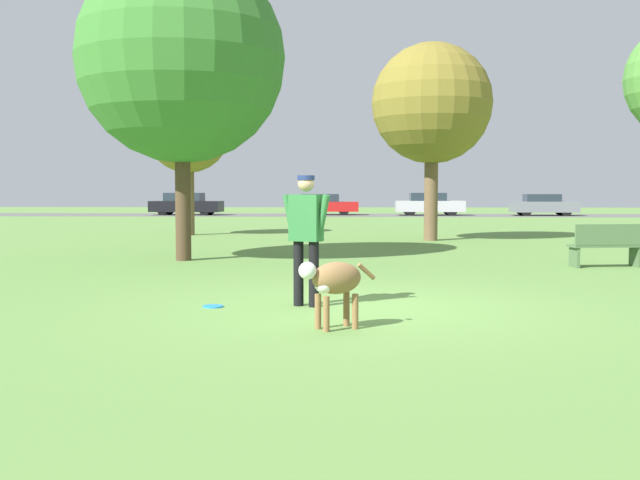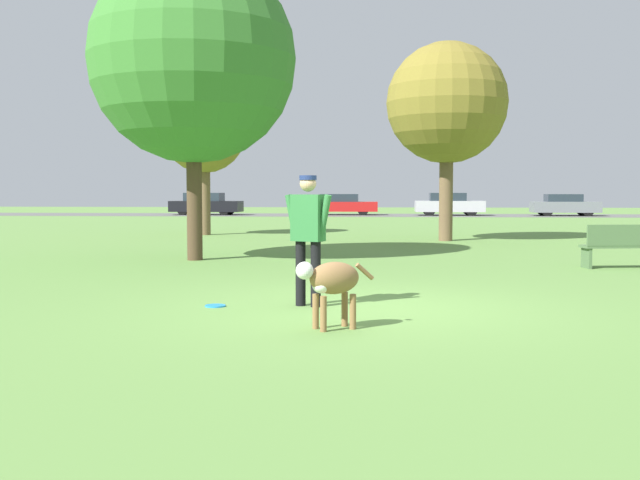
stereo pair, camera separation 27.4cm
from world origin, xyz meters
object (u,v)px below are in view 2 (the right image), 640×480
(tree_far_left, at_px, (204,132))
(tree_near_left, at_px, (193,60))
(person, at_px, (308,229))
(parked_car_grey, at_px, (565,205))
(parked_car_black, at_px, (206,204))
(parked_car_silver, at_px, (449,204))
(parked_car_red, at_px, (341,205))
(dog, at_px, (331,281))
(park_bench, at_px, (620,245))
(frisbee, at_px, (215,306))
(tree_mid_center, at_px, (447,104))

(tree_far_left, bearing_deg, tree_near_left, -77.50)
(person, xyz_separation_m, parked_car_grey, (11.62, 36.40, -0.33))
(parked_car_black, relative_size, parked_car_silver, 1.07)
(parked_car_red, bearing_deg, dog, -87.54)
(parked_car_red, xyz_separation_m, parked_car_grey, (13.43, -0.63, -0.00))
(parked_car_red, xyz_separation_m, parked_car_silver, (6.59, -0.47, 0.04))
(dog, bearing_deg, parked_car_black, -104.91)
(person, bearing_deg, dog, -52.76)
(park_bench, bearing_deg, parked_car_black, -73.32)
(tree_far_left, relative_size, tree_near_left, 0.76)
(frisbee, xyz_separation_m, parked_car_black, (-9.04, 36.49, 0.67))
(person, distance_m, parked_car_red, 37.07)
(parked_car_black, xyz_separation_m, parked_car_red, (8.41, 0.66, -0.02))
(dog, height_order, tree_near_left, tree_near_left)
(parked_car_red, bearing_deg, parked_car_black, -176.32)
(tree_near_left, bearing_deg, frisbee, -73.26)
(parked_car_red, height_order, park_bench, parked_car_red)
(tree_far_left, distance_m, parked_car_grey, 27.02)
(tree_near_left, relative_size, parked_car_red, 1.43)
(tree_far_left, distance_m, parked_car_red, 22.08)
(person, relative_size, dog, 1.96)
(tree_mid_center, bearing_deg, tree_near_left, -130.66)
(tree_mid_center, xyz_separation_m, tree_far_left, (-7.87, 2.37, -0.58))
(parked_car_red, bearing_deg, tree_mid_center, -80.08)
(tree_near_left, relative_size, parked_car_black, 1.45)
(person, distance_m, tree_mid_center, 13.64)
(tree_far_left, height_order, parked_car_silver, tree_far_left)
(parked_car_red, relative_size, parked_car_grey, 1.14)
(park_bench, bearing_deg, parked_car_grey, -111.22)
(person, height_order, dog, person)
(tree_mid_center, relative_size, tree_near_left, 0.91)
(parked_car_silver, bearing_deg, tree_near_left, -105.03)
(frisbee, distance_m, tree_mid_center, 14.29)
(person, distance_m, frisbee, 1.53)
(parked_car_black, height_order, parked_car_grey, parked_car_black)
(tree_far_left, height_order, parked_car_black, tree_far_left)
(person, xyz_separation_m, frisbee, (-1.18, -0.13, -0.98))
(parked_car_grey, height_order, park_bench, parked_car_grey)
(person, bearing_deg, parked_car_red, 115.41)
(parked_car_grey, bearing_deg, person, -106.43)
(dog, distance_m, tree_near_left, 9.30)
(parked_car_black, bearing_deg, dog, -71.96)
(dog, bearing_deg, parked_car_grey, -137.01)
(tree_far_left, relative_size, parked_car_grey, 1.25)
(person, relative_size, tree_far_left, 0.34)
(parked_car_grey, bearing_deg, tree_far_left, -127.25)
(tree_mid_center, distance_m, parked_car_grey, 25.25)
(parked_car_red, relative_size, park_bench, 3.10)
(tree_mid_center, xyz_separation_m, tree_near_left, (-5.84, -6.80, 0.19))
(parked_car_grey, relative_size, park_bench, 2.71)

